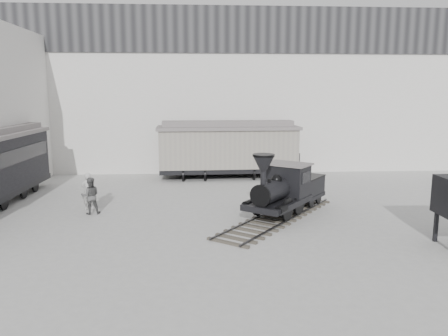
{
  "coord_description": "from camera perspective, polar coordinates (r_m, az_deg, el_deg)",
  "views": [
    {
      "loc": [
        -1.34,
        -15.63,
        5.42
      ],
      "look_at": [
        -0.12,
        4.19,
        2.0
      ],
      "focal_mm": 35.0,
      "sensor_mm": 36.0,
      "label": 1
    }
  ],
  "objects": [
    {
      "name": "locomotive",
      "position": [
        19.62,
        7.88,
        -3.11
      ],
      "size": [
        6.46,
        7.64,
        2.92
      ],
      "rotation": [
        0.0,
        0.0,
        -0.66
      ],
      "color": "#37332D",
      "rests_on": "ground"
    },
    {
      "name": "ground",
      "position": [
        16.6,
        1.31,
        -9.29
      ],
      "size": [
        90.0,
        90.0,
        0.0
      ],
      "primitive_type": "plane",
      "color": "#9E9E9B"
    },
    {
      "name": "visitor_a",
      "position": [
        21.32,
        -17.29,
        -2.94
      ],
      "size": [
        0.66,
        0.43,
        1.79
      ],
      "primitive_type": "imported",
      "rotation": [
        0.0,
        0.0,
        3.13
      ],
      "color": "#B8B7B5",
      "rests_on": "ground"
    },
    {
      "name": "north_wall",
      "position": [
        30.64,
        -1.04,
        10.02
      ],
      "size": [
        34.0,
        2.51,
        11.0
      ],
      "color": "silver",
      "rests_on": "ground"
    },
    {
      "name": "visitor_b",
      "position": [
        20.63,
        -17.05,
        -3.49
      ],
      "size": [
        0.95,
        0.82,
        1.68
      ],
      "primitive_type": "imported",
      "rotation": [
        0.0,
        0.0,
        3.39
      ],
      "color": "#4E4E4E",
      "rests_on": "ground"
    },
    {
      "name": "boxcar",
      "position": [
        28.06,
        0.51,
        2.63
      ],
      "size": [
        9.08,
        3.11,
        3.68
      ],
      "rotation": [
        0.0,
        0.0,
        0.03
      ],
      "color": "black",
      "rests_on": "ground"
    }
  ]
}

